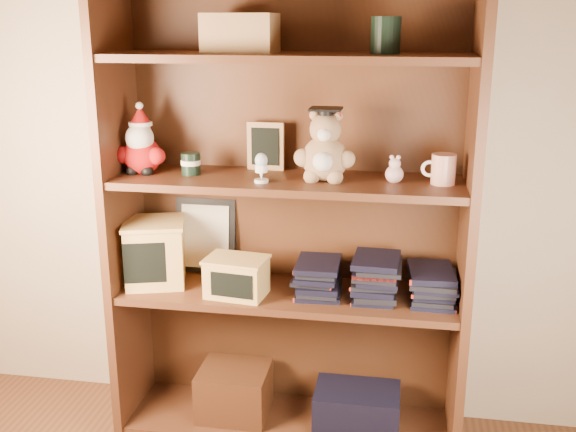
% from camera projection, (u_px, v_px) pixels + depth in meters
% --- Properties ---
extents(room_envelope, '(3.04, 3.04, 2.51)m').
position_uv_depth(room_envelope, '(81.00, 51.00, 0.85)').
color(room_envelope, '#53311C').
rests_on(room_envelope, ground).
extents(bookcase, '(1.20, 0.35, 1.60)m').
position_uv_depth(bookcase, '(290.00, 223.00, 2.31)').
color(bookcase, '#4E2916').
rests_on(bookcase, ground).
extents(shelf_lower, '(1.14, 0.33, 0.02)m').
position_uv_depth(shelf_lower, '(288.00, 294.00, 2.33)').
color(shelf_lower, '#4E2916').
rests_on(shelf_lower, ground).
extents(shelf_upper, '(1.14, 0.33, 0.02)m').
position_uv_depth(shelf_upper, '(288.00, 182.00, 2.21)').
color(shelf_upper, '#4E2916').
rests_on(shelf_upper, ground).
extents(santa_plush, '(0.17, 0.13, 0.25)m').
position_uv_depth(santa_plush, '(141.00, 147.00, 2.26)').
color(santa_plush, '#A50F0F').
rests_on(santa_plush, shelf_upper).
extents(teachers_tin, '(0.07, 0.07, 0.07)m').
position_uv_depth(teachers_tin, '(191.00, 163.00, 2.25)').
color(teachers_tin, black).
rests_on(teachers_tin, shelf_upper).
extents(chalkboard_plaque, '(0.13, 0.07, 0.17)m').
position_uv_depth(chalkboard_plaque, '(266.00, 147.00, 2.31)').
color(chalkboard_plaque, '#9E7547').
rests_on(chalkboard_plaque, shelf_upper).
extents(egg_cup, '(0.05, 0.05, 0.10)m').
position_uv_depth(egg_cup, '(261.00, 167.00, 2.14)').
color(egg_cup, white).
rests_on(egg_cup, shelf_upper).
extents(grad_teddy_bear, '(0.20, 0.17, 0.24)m').
position_uv_depth(grad_teddy_bear, '(325.00, 152.00, 2.16)').
color(grad_teddy_bear, '#A27C55').
rests_on(grad_teddy_bear, shelf_upper).
extents(pink_figurine, '(0.06, 0.06, 0.09)m').
position_uv_depth(pink_figurine, '(394.00, 172.00, 2.15)').
color(pink_figurine, '#D0A2A0').
rests_on(pink_figurine, shelf_upper).
extents(teacher_mug, '(0.11, 0.08, 0.10)m').
position_uv_depth(teacher_mug, '(443.00, 169.00, 2.12)').
color(teacher_mug, silver).
rests_on(teacher_mug, shelf_upper).
extents(certificate_frame, '(0.22, 0.06, 0.28)m').
position_uv_depth(certificate_frame, '(206.00, 236.00, 2.47)').
color(certificate_frame, black).
rests_on(certificate_frame, shelf_lower).
extents(treats_box, '(0.26, 0.26, 0.23)m').
position_uv_depth(treats_box, '(155.00, 252.00, 2.37)').
color(treats_box, '#DEAE5B').
rests_on(treats_box, shelf_lower).
extents(pencils_box, '(0.22, 0.17, 0.13)m').
position_uv_depth(pencils_box, '(237.00, 276.00, 2.27)').
color(pencils_box, '#DEAE5B').
rests_on(pencils_box, shelf_lower).
extents(book_stack_left, '(0.14, 0.20, 0.11)m').
position_uv_depth(book_stack_left, '(318.00, 278.00, 2.29)').
color(book_stack_left, black).
rests_on(book_stack_left, shelf_lower).
extents(book_stack_mid, '(0.14, 0.20, 0.14)m').
position_uv_depth(book_stack_mid, '(376.00, 277.00, 2.25)').
color(book_stack_mid, black).
rests_on(book_stack_mid, shelf_lower).
extents(book_stack_right, '(0.14, 0.20, 0.11)m').
position_uv_depth(book_stack_right, '(432.00, 285.00, 2.23)').
color(book_stack_right, black).
rests_on(book_stack_right, shelf_lower).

